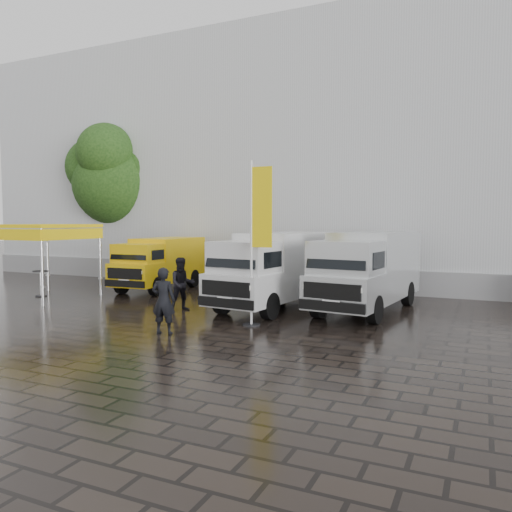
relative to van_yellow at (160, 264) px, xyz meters
The scene contains 12 objects.
ground 8.59m from the van_yellow, 37.11° to the right, with size 120.00×120.00×0.00m, color black.
exhibition_hall 14.80m from the van_yellow, 51.00° to the left, with size 44.00×16.00×12.00m, color silver.
hall_plinth 9.25m from the van_yellow, 17.72° to the left, with size 44.00×0.15×1.00m, color gray.
van_yellow is the anchor object (origin of this frame).
van_white 6.53m from the van_yellow, 17.79° to the right, with size 1.97×5.92×2.57m, color silver, non-canonical shape.
van_silver 9.31m from the van_yellow, ahead, with size 2.01×6.02×2.61m, color silver, non-canonical shape.
canopy_tent 4.86m from the van_yellow, 126.33° to the right, with size 3.09×3.09×2.85m.
flagpole 8.65m from the van_yellow, 35.81° to the right, with size 0.88×0.50×4.67m.
tree 7.83m from the van_yellow, 145.08° to the left, with size 4.60×4.60×8.26m.
cocktail_table 4.76m from the van_yellow, 132.49° to the right, with size 0.60×0.60×1.02m, color black.
person_front 8.54m from the van_yellow, 53.67° to the right, with size 0.64×0.42×1.76m, color black.
person_tent 5.20m from the van_yellow, 46.18° to the right, with size 0.86×0.67×1.77m, color black.
Camera 1 is at (5.93, -12.56, 2.98)m, focal length 35.00 mm.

